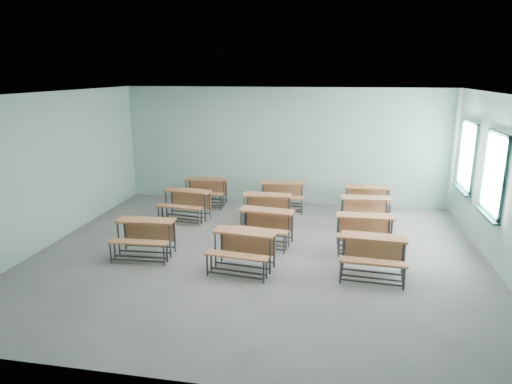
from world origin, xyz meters
TOP-DOWN VIEW (x-y plane):
  - room at (0.08, 0.03)m, footprint 9.04×8.04m
  - desk_unit_r0c0 at (-2.23, -0.42)m, footprint 1.21×0.85m
  - desk_unit_r0c1 at (-0.16, -0.72)m, footprint 1.25×0.91m
  - desk_unit_r0c2 at (2.20, -0.56)m, footprint 1.22×0.86m
  - desk_unit_r1c1 at (0.03, 0.69)m, footprint 1.25×0.92m
  - desk_unit_r1c2 at (2.11, 0.69)m, footprint 1.20×0.84m
  - desk_unit_r2c0 at (-2.20, 1.99)m, footprint 1.25×0.92m
  - desk_unit_r2c1 at (-0.15, 1.97)m, footprint 1.18×0.80m
  - desk_unit_r2c2 at (2.19, 2.12)m, footprint 1.23×0.88m
  - desk_unit_r3c0 at (-2.09, 3.30)m, footprint 1.19×0.82m
  - desk_unit_r3c1 at (0.06, 3.27)m, footprint 1.23×0.88m
  - desk_unit_r3c2 at (2.28, 3.21)m, footprint 1.17×0.78m

SIDE VIEW (x-z plane):
  - desk_unit_r0c0 at x=-2.23m, z-range 0.13..0.85m
  - desk_unit_r0c1 at x=-0.16m, z-range 0.13..0.85m
  - desk_unit_r0c2 at x=2.20m, z-range 0.13..0.85m
  - desk_unit_r1c1 at x=0.03m, z-range 0.13..0.85m
  - desk_unit_r1c2 at x=2.11m, z-range 0.13..0.85m
  - desk_unit_r2c0 at x=-2.20m, z-range 0.13..0.85m
  - desk_unit_r2c1 at x=-0.15m, z-range 0.13..0.85m
  - desk_unit_r2c2 at x=2.19m, z-range 0.13..0.85m
  - desk_unit_r3c0 at x=-2.09m, z-range 0.13..0.85m
  - desk_unit_r3c1 at x=0.06m, z-range 0.13..0.85m
  - desk_unit_r3c2 at x=2.28m, z-range 0.13..0.85m
  - room at x=0.08m, z-range -0.02..3.22m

